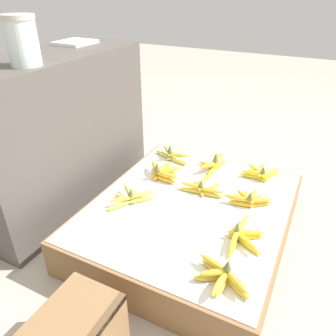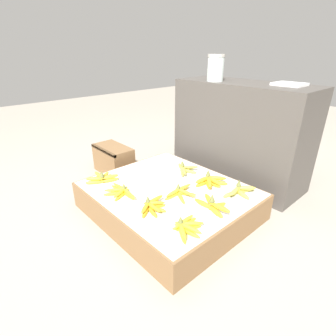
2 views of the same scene
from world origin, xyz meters
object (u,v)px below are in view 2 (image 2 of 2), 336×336
glass_jar (216,68)px  foam_tray_white (289,84)px  banana_bunch_middle_right (213,205)px  banana_bunch_back_midright (210,181)px  banana_bunch_front_left (102,178)px  wooden_crate (114,160)px  banana_bunch_back_midleft (185,168)px  banana_bunch_middle_midright (180,192)px  banana_bunch_back_right (240,191)px  banana_bunch_front_midright (152,206)px  banana_bunch_front_midleft (121,192)px  banana_bunch_front_right (186,227)px

glass_jar → foam_tray_white: bearing=19.3°
banana_bunch_middle_right → banana_bunch_back_midright: size_ratio=1.19×
banana_bunch_front_left → wooden_crate: bearing=141.2°
banana_bunch_front_left → banana_bunch_back_midleft: size_ratio=0.98×
banana_bunch_back_midleft → banana_bunch_middle_right: bearing=-28.0°
banana_bunch_middle_midright → banana_bunch_back_right: (0.25, 0.30, 0.01)m
banana_bunch_front_midright → banana_bunch_back_right: bearing=65.2°
banana_bunch_back_midleft → glass_jar: size_ratio=1.16×
banana_bunch_front_left → banana_bunch_front_midleft: size_ratio=0.80×
banana_bunch_front_left → banana_bunch_back_midright: bearing=43.6°
banana_bunch_front_right → banana_bunch_front_left: bearing=-177.4°
glass_jar → banana_bunch_front_midright: bearing=-70.3°
wooden_crate → banana_bunch_middle_midright: (0.95, -0.08, 0.09)m
banana_bunch_front_midleft → foam_tray_white: (0.46, 1.16, 0.62)m
wooden_crate → banana_bunch_front_right: 1.27m
wooden_crate → foam_tray_white: foam_tray_white is taller
banana_bunch_front_midleft → foam_tray_white: size_ratio=1.39×
banana_bunch_front_left → banana_bunch_middle_right: banana_bunch_middle_right is taller
banana_bunch_middle_right → banana_bunch_back_midleft: (-0.48, 0.26, -0.01)m
banana_bunch_front_midleft → glass_jar: bearing=93.9°
wooden_crate → banana_bunch_front_right: size_ratio=1.88×
banana_bunch_front_midright → banana_bunch_back_midleft: bearing=114.8°
banana_bunch_front_midright → banana_bunch_middle_right: banana_bunch_middle_right is taller
banana_bunch_front_left → banana_bunch_back_right: banana_bunch_back_right is taller
banana_bunch_back_right → banana_bunch_back_midleft: bearing=-178.6°
foam_tray_white → banana_bunch_front_midleft: bearing=-111.4°
banana_bunch_front_left → banana_bunch_back_right: 0.96m
banana_bunch_back_midleft → banana_bunch_back_midright: 0.28m
banana_bunch_back_midright → banana_bunch_front_right: bearing=-64.0°
glass_jar → banana_bunch_back_midleft: bearing=-77.1°
banana_bunch_front_left → banana_bunch_back_right: size_ratio=0.88×
banana_bunch_front_left → banana_bunch_middle_midright: 0.58m
banana_bunch_back_midright → glass_jar: glass_jar is taller
banana_bunch_front_right → banana_bunch_middle_midright: 0.37m
banana_bunch_front_left → foam_tray_white: size_ratio=1.12×
banana_bunch_front_midleft → glass_jar: 1.21m
banana_bunch_front_midright → banana_bunch_middle_midright: (-0.01, 0.24, -0.00)m
banana_bunch_front_left → banana_bunch_back_midleft: bearing=63.4°
banana_bunch_back_midleft → foam_tray_white: 0.96m
banana_bunch_middle_midright → banana_bunch_back_midleft: size_ratio=1.03×
banana_bunch_back_midright → banana_bunch_back_right: 0.22m
banana_bunch_front_left → banana_bunch_middle_right: (0.76, 0.30, 0.00)m
glass_jar → foam_tray_white: 0.56m
wooden_crate → banana_bunch_middle_midright: size_ratio=1.66×
banana_bunch_back_midright → glass_jar: (-0.37, 0.45, 0.70)m
banana_bunch_front_midright → foam_tray_white: size_ratio=1.11×
wooden_crate → glass_jar: glass_jar is taller
banana_bunch_back_right → glass_jar: 1.00m
banana_bunch_front_midleft → banana_bunch_back_midleft: banana_bunch_back_midleft is taller
banana_bunch_front_right → banana_bunch_middle_right: 0.27m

